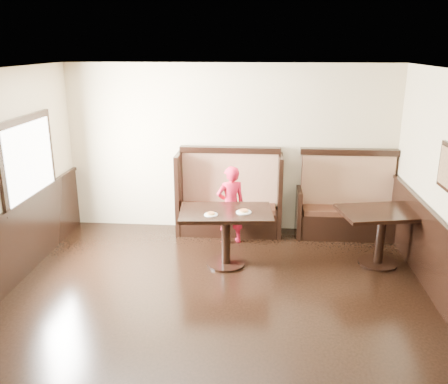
# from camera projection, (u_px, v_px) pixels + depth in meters

# --- Properties ---
(ground) EXTENTS (7.00, 7.00, 0.00)m
(ground) POSITION_uv_depth(u_px,v_px,m) (208.00, 348.00, 5.02)
(ground) COLOR black
(ground) RESTS_ON ground
(room_shell) EXTENTS (7.00, 7.00, 7.00)m
(room_shell) POSITION_uv_depth(u_px,v_px,m) (182.00, 277.00, 5.12)
(room_shell) COLOR #BEAF8A
(room_shell) RESTS_ON ground
(booth_main) EXTENTS (1.75, 0.72, 1.45)m
(booth_main) POSITION_uv_depth(u_px,v_px,m) (229.00, 202.00, 8.00)
(booth_main) COLOR black
(booth_main) RESTS_ON ground
(booth_neighbor) EXTENTS (1.65, 0.72, 1.45)m
(booth_neighbor) POSITION_uv_depth(u_px,v_px,m) (346.00, 208.00, 7.87)
(booth_neighbor) COLOR black
(booth_neighbor) RESTS_ON ground
(table_main) EXTENTS (1.37, 0.92, 0.83)m
(table_main) POSITION_uv_depth(u_px,v_px,m) (226.00, 224.00, 6.74)
(table_main) COLOR black
(table_main) RESTS_ON ground
(table_neighbor) EXTENTS (1.32, 1.00, 0.83)m
(table_neighbor) POSITION_uv_depth(u_px,v_px,m) (382.00, 224.00, 6.76)
(table_neighbor) COLOR black
(table_neighbor) RESTS_ON ground
(child) EXTENTS (0.55, 0.46, 1.27)m
(child) POSITION_uv_depth(u_px,v_px,m) (231.00, 205.00, 7.52)
(child) COLOR red
(child) RESTS_ON ground
(pizza_plate_left) EXTENTS (0.19, 0.19, 0.03)m
(pizza_plate_left) POSITION_uv_depth(u_px,v_px,m) (211.00, 214.00, 6.52)
(pizza_plate_left) COLOR white
(pizza_plate_left) RESTS_ON table_main
(pizza_plate_right) EXTENTS (0.21, 0.21, 0.04)m
(pizza_plate_right) POSITION_uv_depth(u_px,v_px,m) (244.00, 212.00, 6.62)
(pizza_plate_right) COLOR white
(pizza_plate_right) RESTS_ON table_main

